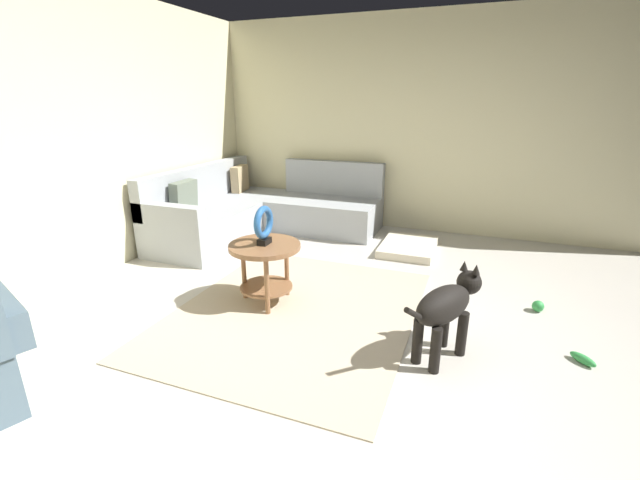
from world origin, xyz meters
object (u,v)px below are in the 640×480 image
(torus_sculpture, at_px, (264,224))
(dog, at_px, (447,306))
(side_table, at_px, (265,258))
(dog_toy_ball, at_px, (538,306))
(dog_toy_bone, at_px, (583,359))
(dog_bed_mat, at_px, (408,247))
(sectional_couch, at_px, (261,211))

(torus_sculpture, distance_m, dog, 1.57)
(side_table, distance_m, dog_toy_ball, 2.32)
(dog_toy_ball, height_order, dog_toy_bone, dog_toy_ball)
(dog_toy_ball, bearing_deg, torus_sculpture, 106.93)
(dog_bed_mat, relative_size, dog_toy_bone, 4.44)
(sectional_couch, relative_size, side_table, 3.75)
(dog_bed_mat, height_order, dog, dog)
(side_table, height_order, torus_sculpture, torus_sculpture)
(side_table, xyz_separation_m, dog_toy_bone, (-0.03, -2.40, -0.39))
(side_table, xyz_separation_m, dog, (-0.28, -1.50, -0.04))
(side_table, height_order, dog_toy_ball, side_table)
(sectional_couch, relative_size, dog, 2.91)
(torus_sculpture, relative_size, dog_bed_mat, 0.41)
(torus_sculpture, height_order, dog, torus_sculpture)
(torus_sculpture, bearing_deg, sectional_couch, 29.87)
(sectional_couch, height_order, dog, sectional_couch)
(sectional_couch, height_order, torus_sculpture, sectional_couch)
(side_table, distance_m, dog, 1.53)
(side_table, bearing_deg, dog, -100.41)
(dog, bearing_deg, dog_bed_mat, 133.92)
(torus_sculpture, relative_size, dog, 0.42)
(side_table, xyz_separation_m, torus_sculpture, (0.00, 0.00, 0.29))
(torus_sculpture, bearing_deg, dog_bed_mat, -27.64)
(dog_toy_ball, bearing_deg, dog_bed_mat, 48.96)
(sectional_couch, xyz_separation_m, side_table, (-1.77, -1.02, 0.13))
(dog_bed_mat, distance_m, dog, 2.15)
(dog, relative_size, dog_toy_ball, 8.17)
(torus_sculpture, xyz_separation_m, dog_toy_ball, (0.67, -2.19, -0.66))
(dog_toy_ball, xyz_separation_m, dog_toy_bone, (-0.70, -0.21, -0.02))
(torus_sculpture, height_order, dog_toy_bone, torus_sculpture)
(sectional_couch, bearing_deg, dog_toy_bone, -117.82)
(side_table, bearing_deg, torus_sculpture, 0.00)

